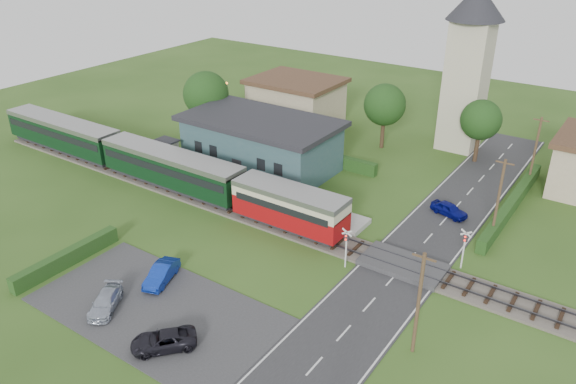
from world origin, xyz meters
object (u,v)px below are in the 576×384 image
Objects in this scene: station_building at (261,143)px; crossing_signal_near at (346,243)px; equipment_hut at (165,152)px; church_tower at (470,57)px; train at (148,160)px; crossing_signal_far at (465,243)px; car_on_road at (449,209)px; pedestrian_near at (292,200)px; car_park_dark at (164,340)px; car_park_silver at (105,302)px; pedestrian_far at (185,160)px; house_west at (296,100)px; car_park_blue at (161,274)px.

crossing_signal_near is at bearing -34.81° from station_building.
church_tower reaches higher than equipment_hut.
train is 13.18× the size of crossing_signal_far.
crossing_signal_far is 8.36m from car_on_road.
equipment_hut is 0.16× the size of station_building.
car_park_dark is at bearing 110.35° from pedestrian_near.
equipment_hut is at bearing 176.57° from car_park_dark.
car_park_silver is 5.98m from car_park_dark.
pedestrian_far is (-17.34, 19.98, 0.68)m from car_park_dark.
pedestrian_near is 14.09m from pedestrian_far.
station_building is 11.44m from train.
equipment_hut is 16.37m from pedestrian_near.
pedestrian_near is (15.39, 2.43, -0.96)m from train.
train reaches higher than pedestrian_near.
crossing_signal_far reaches higher than car_on_road.
station_building is 7.95m from pedestrian_far.
station_building is 20.08m from car_on_road.
church_tower is 43.94m from car_park_silver.
car_park_dark is at bearing -122.52° from crossing_signal_far.
crossing_signal_far reaches higher than car_park_dark.
pedestrian_near is at bearing 141.42° from car_park_dark.
crossing_signal_near is at bearing 179.62° from car_on_road.
church_tower is (23.00, 22.80, 8.48)m from equipment_hut.
house_west is at bearing 109.65° from station_building.
equipment_hut is 0.78× the size of crossing_signal_far.
pedestrian_far is at bearing 172.40° from car_park_dark.
crossing_signal_near is 2.13× the size of pedestrian_near.
pedestrian_far is at bearing -136.66° from station_building.
pedestrian_near is at bearing -38.19° from station_building.
station_building is (8.00, 5.79, 0.95)m from equipment_hut.
car_on_road is at bearing 113.79° from car_park_dark.
house_west is 33.22m from crossing_signal_near.
house_west reaches higher than pedestrian_far.
house_west reaches higher than pedestrian_near.
car_park_blue is at bearing -128.44° from pedestrian_far.
car_park_blue is at bearing -72.52° from station_building.
crossing_signal_near is (1.40, -28.41, -8.08)m from church_tower.
train is 2.45× the size of church_tower.
station_building is 21.58m from car_park_blue.
train is (-7.05, -8.99, -0.52)m from station_building.
house_west is 7.03× the size of pedestrian_near.
station_building is 9.26× the size of pedestrian_far.
car_on_road is at bearing 116.30° from crossing_signal_far.
crossing_signal_near is 0.88× the size of car_park_blue.
train reaches higher than car_park_blue.
pedestrian_far reaches higher than car_on_road.
car_park_silver is at bearing -54.31° from equipment_hut.
pedestrian_far is (2.30, 0.42, -0.43)m from equipment_hut.
car_park_dark is at bearing -41.19° from train.
pedestrian_near is at bearing 149.01° from crossing_signal_near.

